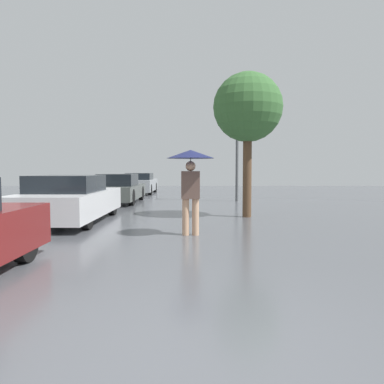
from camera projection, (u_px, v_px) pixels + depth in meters
name	position (u px, v px, depth m)	size (l,w,h in m)	color
ground_plane	(192.00, 358.00, 2.80)	(60.00, 60.00, 0.00)	#4C4F54
pedestrian	(191.00, 168.00, 7.97)	(1.02, 1.02, 1.83)	tan
parked_car_second	(70.00, 200.00, 10.14)	(1.87, 4.57, 1.26)	silver
parked_car_third	(120.00, 189.00, 16.06)	(1.69, 4.48, 1.23)	#4C514C
parked_car_farthest	(141.00, 184.00, 22.29)	(1.67, 4.52, 1.21)	#9EA3A8
tree	(248.00, 108.00, 10.97)	(2.04, 2.04, 4.26)	brown
street_lamp	(238.00, 120.00, 16.52)	(0.40, 0.40, 5.26)	#515456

